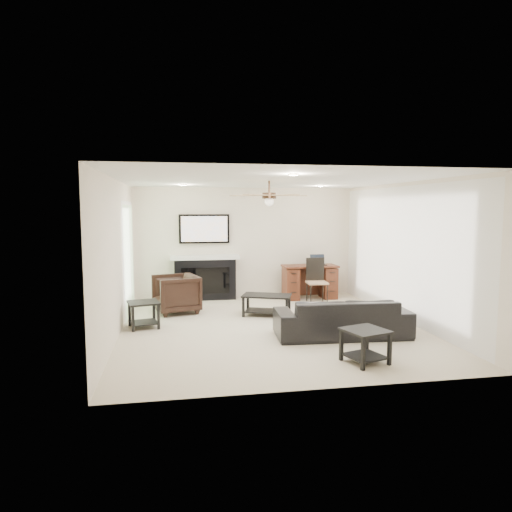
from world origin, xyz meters
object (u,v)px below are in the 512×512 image
object	(u,v)px
armchair	(176,294)
desk	(310,282)
fireplace_unit	(205,257)
coffee_table	(267,305)
sofa	(342,317)

from	to	relation	value
armchair	desk	distance (m)	3.12
fireplace_unit	coffee_table	bearing A→B (deg)	-58.65
armchair	desk	size ratio (longest dim) A/B	0.67
sofa	coffee_table	size ratio (longest dim) A/B	2.34
armchair	fireplace_unit	bearing A→B (deg)	136.37
sofa	coffee_table	world-z (taller)	sofa
armchair	desk	xyz separation A→B (m)	(2.98, 0.90, 0.01)
armchair	coffee_table	world-z (taller)	armchair
sofa	desk	size ratio (longest dim) A/B	1.73
sofa	coffee_table	bearing A→B (deg)	-56.88
coffee_table	sofa	bearing A→B (deg)	-39.67
armchair	coffee_table	bearing A→B (deg)	57.34
fireplace_unit	sofa	bearing A→B (deg)	-59.60
sofa	fireplace_unit	xyz separation A→B (m)	(-1.95, 3.33, 0.65)
fireplace_unit	desk	world-z (taller)	fireplace_unit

